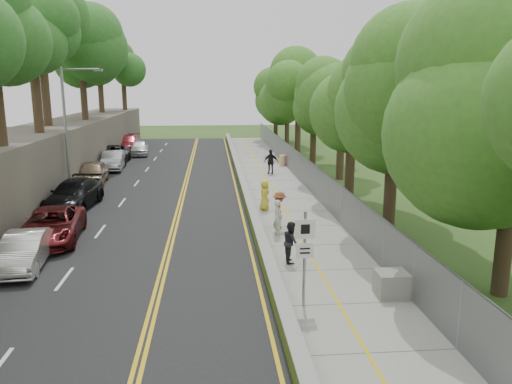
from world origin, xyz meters
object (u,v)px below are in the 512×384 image
object	(u,v)px
car_1	(25,251)
painter_0	(264,195)
signpost	(305,249)
construction_barrel	(282,160)
concrete_block	(394,284)
car_2	(52,225)
streetlight	(69,123)
person_far	(271,162)

from	to	relation	value
car_1	painter_0	xyz separation A→B (m)	(10.10, 8.15, 0.18)
signpost	construction_barrel	world-z (taller)	signpost
concrete_block	car_2	distance (m)	15.01
streetlight	concrete_block	world-z (taller)	streetlight
streetlight	signpost	size ratio (longest dim) A/B	2.58
streetlight	signpost	world-z (taller)	streetlight
streetlight	construction_barrel	distance (m)	18.81
streetlight	person_far	distance (m)	15.35
construction_barrel	signpost	bearing A→B (deg)	-96.64
person_far	construction_barrel	bearing A→B (deg)	-115.08
person_far	car_1	bearing A→B (deg)	54.00
car_1	signpost	bearing A→B (deg)	-28.76
signpost	car_1	xyz separation A→B (m)	(-10.05, 4.32, -1.25)
car_1	person_far	distance (m)	22.82
car_1	car_2	distance (m)	3.35
streetlight	construction_barrel	bearing A→B (deg)	36.44
streetlight	painter_0	world-z (taller)	streetlight
person_far	signpost	bearing A→B (deg)	80.94
signpost	person_far	world-z (taller)	signpost
streetlight	car_2	size ratio (longest dim) A/B	1.52
person_far	streetlight	bearing A→B (deg)	22.38
car_1	painter_0	bearing A→B (deg)	33.39
signpost	concrete_block	bearing A→B (deg)	9.84
construction_barrel	car_1	xyz separation A→B (m)	(-13.30, -23.60, 0.21)
construction_barrel	car_1	bearing A→B (deg)	-119.40
car_2	painter_0	size ratio (longest dim) A/B	3.11
concrete_block	person_far	world-z (taller)	person_far
car_1	painter_0	world-z (taller)	painter_0
streetlight	car_1	xyz separation A→B (m)	(1.46, -12.70, -3.92)
painter_0	car_2	bearing A→B (deg)	101.03
car_1	streetlight	bearing A→B (deg)	91.05
signpost	painter_0	size ratio (longest dim) A/B	1.83
streetlight	construction_barrel	size ratio (longest dim) A/B	8.73
signpost	person_far	distance (m)	23.93
streetlight	concrete_block	distance (m)	22.45
car_2	car_1	bearing A→B (deg)	-95.90
car_2	signpost	bearing A→B (deg)	-43.23
concrete_block	car_2	world-z (taller)	car_2
painter_0	person_far	world-z (taller)	person_far
signpost	streetlight	bearing A→B (deg)	124.08
painter_0	person_far	xyz separation A→B (m)	(1.70, 11.37, 0.12)
concrete_block	car_1	xyz separation A→B (m)	(-13.21, 3.77, 0.26)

